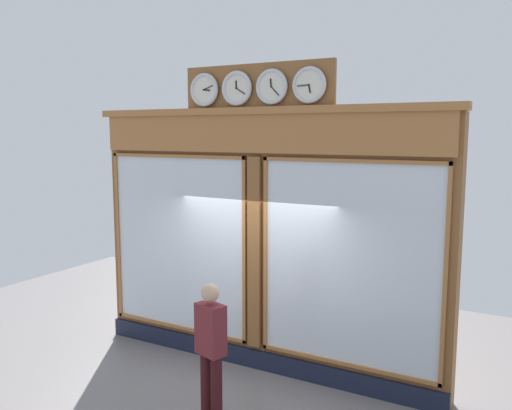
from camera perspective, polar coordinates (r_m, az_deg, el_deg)
name	(u,v)px	position (r m, az deg, el deg)	size (l,w,h in m)	color
shop_facade	(260,237)	(7.75, 0.45, -3.46)	(5.61, 0.42, 4.40)	brown
pedestrian	(211,345)	(6.61, -4.87, -14.76)	(0.41, 0.32, 1.69)	#3A1316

